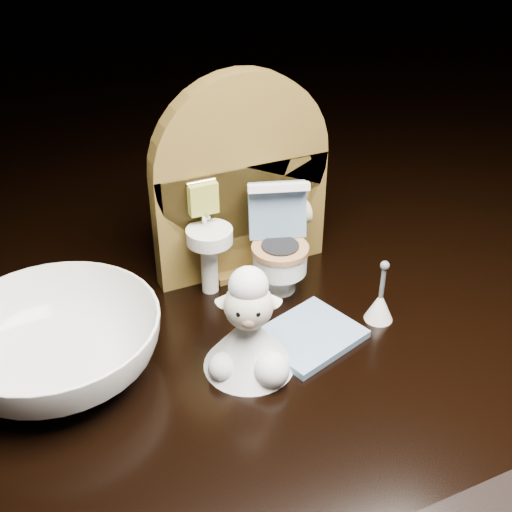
% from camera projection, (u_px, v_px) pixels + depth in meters
% --- Properties ---
extents(backdrop_panel, '(0.13, 0.05, 0.15)m').
position_uv_depth(backdrop_panel, '(241.00, 190.00, 0.45)').
color(backdrop_panel, brown).
rests_on(backdrop_panel, ground).
extents(toy_toilet, '(0.05, 0.06, 0.08)m').
position_uv_depth(toy_toilet, '(278.00, 249.00, 0.46)').
color(toy_toilet, white).
rests_on(toy_toilet, ground).
extents(bath_mat, '(0.07, 0.07, 0.00)m').
position_uv_depth(bath_mat, '(309.00, 336.00, 0.42)').
color(bath_mat, '#6381A5').
rests_on(bath_mat, ground).
extents(toilet_brush, '(0.02, 0.02, 0.05)m').
position_uv_depth(toilet_brush, '(380.00, 304.00, 0.43)').
color(toilet_brush, white).
rests_on(toilet_brush, ground).
extents(plush_lamb, '(0.06, 0.06, 0.07)m').
position_uv_depth(plush_lamb, '(249.00, 335.00, 0.38)').
color(plush_lamb, silver).
rests_on(plush_lamb, ground).
extents(ceramic_bowl, '(0.14, 0.14, 0.04)m').
position_uv_depth(ceramic_bowl, '(57.00, 346.00, 0.38)').
color(ceramic_bowl, white).
rests_on(ceramic_bowl, ground).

